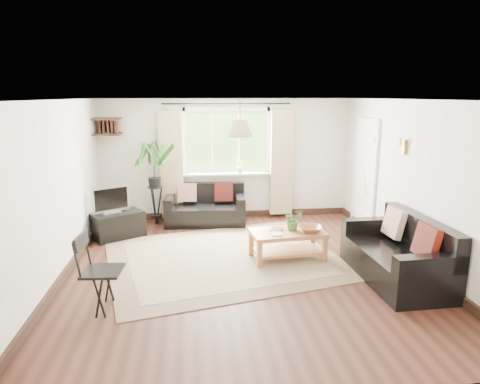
{
  "coord_description": "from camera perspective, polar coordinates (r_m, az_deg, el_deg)",
  "views": [
    {
      "loc": [
        -0.71,
        -5.76,
        2.45
      ],
      "look_at": [
        0.0,
        0.4,
        1.05
      ],
      "focal_mm": 32.0,
      "sensor_mm": 36.0,
      "label": 1
    }
  ],
  "objects": [
    {
      "name": "floor",
      "position": [
        6.3,
        0.42,
        -10.16
      ],
      "size": [
        5.5,
        5.5,
        0.0
      ],
      "primitive_type": "plane",
      "color": "black",
      "rests_on": "ground"
    },
    {
      "name": "ceiling",
      "position": [
        5.81,
        0.46,
        12.22
      ],
      "size": [
        5.5,
        5.5,
        0.0
      ],
      "primitive_type": "plane",
      "rotation": [
        3.14,
        0.0,
        0.0
      ],
      "color": "white",
      "rests_on": "floor"
    },
    {
      "name": "wall_back",
      "position": [
        8.64,
        -1.78,
        4.4
      ],
      "size": [
        5.0,
        0.02,
        2.4
      ],
      "primitive_type": "cube",
      "color": "white",
      "rests_on": "floor"
    },
    {
      "name": "wall_front",
      "position": [
        3.34,
        6.26,
        -9.38
      ],
      "size": [
        5.0,
        0.02,
        2.4
      ],
      "primitive_type": "cube",
      "color": "white",
      "rests_on": "floor"
    },
    {
      "name": "wall_left",
      "position": [
        6.17,
        -23.29,
        -0.04
      ],
      "size": [
        0.02,
        5.5,
        2.4
      ],
      "primitive_type": "cube",
      "color": "white",
      "rests_on": "floor"
    },
    {
      "name": "wall_right",
      "position": [
        6.71,
        22.13,
        1.04
      ],
      "size": [
        0.02,
        5.5,
        2.4
      ],
      "primitive_type": "cube",
      "color": "white",
      "rests_on": "floor"
    },
    {
      "name": "rug",
      "position": [
        6.67,
        -2.15,
        -8.76
      ],
      "size": [
        3.97,
        3.61,
        0.02
      ],
      "primitive_type": "cube",
      "rotation": [
        0.0,
        0.0,
        0.23
      ],
      "color": "#BAAE90",
      "rests_on": "floor"
    },
    {
      "name": "window",
      "position": [
        8.55,
        -1.78,
        6.68
      ],
      "size": [
        2.5,
        0.16,
        2.16
      ],
      "primitive_type": null,
      "color": "white",
      "rests_on": "wall_back"
    },
    {
      "name": "door",
      "position": [
        8.24,
        16.26,
        2.08
      ],
      "size": [
        0.06,
        0.96,
        2.06
      ],
      "primitive_type": "cube",
      "color": "silver",
      "rests_on": "wall_right"
    },
    {
      "name": "corner_shelf",
      "position": [
        8.43,
        -17.27,
        8.35
      ],
      "size": [
        0.5,
        0.5,
        0.34
      ],
      "primitive_type": null,
      "color": "black",
      "rests_on": "wall_back"
    },
    {
      "name": "pendant_lamp",
      "position": [
        6.22,
        0.0,
        9.02
      ],
      "size": [
        0.36,
        0.36,
        0.54
      ],
      "primitive_type": null,
      "color": "beige",
      "rests_on": "ceiling"
    },
    {
      "name": "wall_sconce",
      "position": [
        6.87,
        20.81,
        5.96
      ],
      "size": [
        0.12,
        0.12,
        0.28
      ],
      "primitive_type": null,
      "color": "beige",
      "rests_on": "wall_right"
    },
    {
      "name": "sofa_back",
      "position": [
        8.34,
        -4.64,
        -1.83
      ],
      "size": [
        1.58,
        0.87,
        0.72
      ],
      "primitive_type": null,
      "rotation": [
        0.0,
        0.0,
        -0.07
      ],
      "color": "black",
      "rests_on": "floor"
    },
    {
      "name": "sofa_right",
      "position": [
        6.19,
        20.07,
        -7.36
      ],
      "size": [
        1.77,
        0.93,
        0.82
      ],
      "primitive_type": null,
      "rotation": [
        0.0,
        0.0,
        -1.54
      ],
      "color": "black",
      "rests_on": "floor"
    },
    {
      "name": "coffee_table",
      "position": [
        6.59,
        6.32,
        -7.07
      ],
      "size": [
        1.17,
        0.72,
        0.45
      ],
      "primitive_type": null,
      "rotation": [
        0.0,
        0.0,
        0.1
      ],
      "color": "brown",
      "rests_on": "floor"
    },
    {
      "name": "table_plant",
      "position": [
        6.55,
        7.1,
        -3.67
      ],
      "size": [
        0.34,
        0.32,
        0.32
      ],
      "primitive_type": "imported",
      "rotation": [
        0.0,
        0.0,
        0.27
      ],
      "color": "#316127",
      "rests_on": "coffee_table"
    },
    {
      "name": "bowl",
      "position": [
        6.53,
        9.35,
        -4.88
      ],
      "size": [
        0.4,
        0.4,
        0.09
      ],
      "primitive_type": "imported",
      "rotation": [
        0.0,
        0.0,
        -0.15
      ],
      "color": "brown",
      "rests_on": "coffee_table"
    },
    {
      "name": "book_a",
      "position": [
        6.34,
        4.23,
        -5.58
      ],
      "size": [
        0.16,
        0.21,
        0.02
      ],
      "primitive_type": "imported",
      "rotation": [
        0.0,
        0.0,
        -0.02
      ],
      "color": "silver",
      "rests_on": "coffee_table"
    },
    {
      "name": "book_b",
      "position": [
        6.56,
        4.19,
        -4.93
      ],
      "size": [
        0.24,
        0.27,
        0.02
      ],
      "primitive_type": "imported",
      "rotation": [
        0.0,
        0.0,
        -0.43
      ],
      "color": "brown",
      "rests_on": "coffee_table"
    },
    {
      "name": "tv_stand",
      "position": [
        7.84,
        -15.93,
        -4.26
      ],
      "size": [
        0.97,
        0.84,
        0.45
      ],
      "primitive_type": "cube",
      "rotation": [
        0.0,
        0.0,
        0.54
      ],
      "color": "black",
      "rests_on": "floor"
    },
    {
      "name": "tv",
      "position": [
        7.73,
        -16.86,
        -0.89
      ],
      "size": [
        0.67,
        0.52,
        0.5
      ],
      "primitive_type": null,
      "rotation": [
        0.0,
        0.0,
        0.54
      ],
      "color": "#A5A5AA",
      "rests_on": "tv_stand"
    },
    {
      "name": "palm_stand",
      "position": [
        8.33,
        -11.29,
        1.13
      ],
      "size": [
        0.77,
        0.77,
        1.62
      ],
      "primitive_type": null,
      "rotation": [
        0.0,
        0.0,
        -0.25
      ],
      "color": "black",
      "rests_on": "floor"
    },
    {
      "name": "folding_chair",
      "position": [
        5.26,
        -17.83,
        -10.18
      ],
      "size": [
        0.51,
        0.51,
        0.92
      ],
      "primitive_type": null,
      "rotation": [
        0.0,
        0.0,
        1.49
      ],
      "color": "black",
      "rests_on": "floor"
    },
    {
      "name": "sill_plant",
      "position": [
        8.56,
        -0.04,
        3.42
      ],
      "size": [
        0.14,
        0.1,
        0.27
      ],
      "primitive_type": "imported",
      "color": "#2D6023",
      "rests_on": "window"
    }
  ]
}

